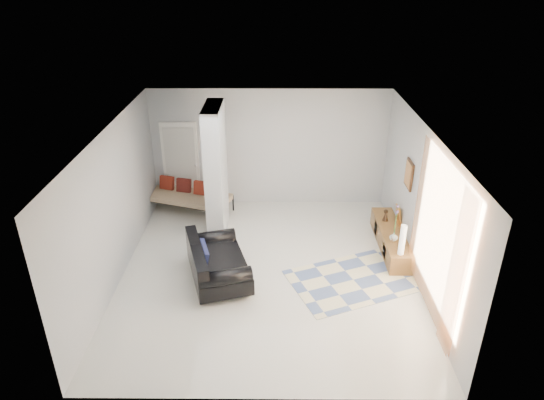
{
  "coord_description": "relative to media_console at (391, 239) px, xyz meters",
  "views": [
    {
      "loc": [
        0.14,
        -7.69,
        5.36
      ],
      "look_at": [
        0.08,
        0.6,
        1.24
      ],
      "focal_mm": 32.0,
      "sensor_mm": 36.0,
      "label": 1
    }
  ],
  "objects": [
    {
      "name": "cylinder_lamp",
      "position": [
        -0.02,
        -0.87,
        0.5
      ],
      "size": [
        0.11,
        0.11,
        0.61
      ],
      "primitive_type": "cylinder",
      "color": "white",
      "rests_on": "media_console"
    },
    {
      "name": "wall_back",
      "position": [
        -2.52,
        2.1,
        1.2
      ],
      "size": [
        6.0,
        0.0,
        6.0
      ],
      "primitive_type": "plane",
      "rotation": [
        1.57,
        0.0,
        0.0
      ],
      "color": "#B8BBBD",
      "rests_on": "ground"
    },
    {
      "name": "partition_column",
      "position": [
        -3.62,
        0.7,
        1.2
      ],
      "size": [
        0.35,
        1.2,
        2.8
      ],
      "primitive_type": "cube",
      "color": "silver",
      "rests_on": "floor"
    },
    {
      "name": "wall_art",
      "position": [
        0.2,
        -0.0,
        1.45
      ],
      "size": [
        0.04,
        0.45,
        0.55
      ],
      "primitive_type": "cube",
      "color": "#3A200F",
      "rests_on": "wall_right"
    },
    {
      "name": "floor",
      "position": [
        -2.52,
        -0.9,
        -0.2
      ],
      "size": [
        6.0,
        6.0,
        0.0
      ],
      "primitive_type": "plane",
      "color": "silver",
      "rests_on": "ground"
    },
    {
      "name": "daybed",
      "position": [
        -4.44,
        1.58,
        0.21
      ],
      "size": [
        2.12,
        1.41,
        0.77
      ],
      "rotation": [
        0.0,
        0.0,
        -0.32
      ],
      "color": "black",
      "rests_on": "floor"
    },
    {
      "name": "media_console",
      "position": [
        0.0,
        0.0,
        0.0
      ],
      "size": [
        0.45,
        2.07,
        0.8
      ],
      "color": "brown",
      "rests_on": "floor"
    },
    {
      "name": "loveseat",
      "position": [
        -3.49,
        -1.14,
        0.15
      ],
      "size": [
        1.39,
        1.84,
        0.76
      ],
      "rotation": [
        0.0,
        0.0,
        0.29
      ],
      "color": "silver",
      "rests_on": "floor"
    },
    {
      "name": "hallway_door",
      "position": [
        -4.62,
        2.06,
        0.82
      ],
      "size": [
        0.85,
        0.06,
        2.04
      ],
      "primitive_type": "cube",
      "color": "white",
      "rests_on": "floor"
    },
    {
      "name": "ceiling",
      "position": [
        -2.52,
        -0.9,
        2.6
      ],
      "size": [
        6.0,
        6.0,
        0.0
      ],
      "primitive_type": "plane",
      "rotation": [
        3.14,
        0.0,
        0.0
      ],
      "color": "white",
      "rests_on": "wall_back"
    },
    {
      "name": "curtain",
      "position": [
        0.15,
        -2.05,
        1.25
      ],
      "size": [
        0.0,
        2.55,
        2.55
      ],
      "primitive_type": "plane",
      "rotation": [
        1.57,
        0.0,
        1.57
      ],
      "color": "orange",
      "rests_on": "wall_right"
    },
    {
      "name": "area_rug",
      "position": [
        -0.92,
        -1.17,
        -0.2
      ],
      "size": [
        2.67,
        2.25,
        0.01
      ],
      "primitive_type": "cube",
      "rotation": [
        0.0,
        0.0,
        0.39
      ],
      "color": "beige",
      "rests_on": "floor"
    },
    {
      "name": "bronze_figurine",
      "position": [
        -0.05,
        0.43,
        0.32
      ],
      "size": [
        0.13,
        0.13,
        0.25
      ],
      "primitive_type": null,
      "rotation": [
        0.0,
        0.0,
        -0.04
      ],
      "color": "#322216",
      "rests_on": "media_console"
    },
    {
      "name": "wall_front",
      "position": [
        -2.52,
        -3.9,
        1.2
      ],
      "size": [
        6.0,
        0.0,
        6.0
      ],
      "primitive_type": "plane",
      "rotation": [
        -1.57,
        0.0,
        0.0
      ],
      "color": "#B8BBBD",
      "rests_on": "ground"
    },
    {
      "name": "wall_right",
      "position": [
        0.23,
        -0.9,
        1.2
      ],
      "size": [
        0.0,
        6.0,
        6.0
      ],
      "primitive_type": "plane",
      "rotation": [
        1.57,
        0.0,
        -1.57
      ],
      "color": "#B8BBBD",
      "rests_on": "ground"
    },
    {
      "name": "vase",
      "position": [
        -0.05,
        -0.39,
        0.28
      ],
      "size": [
        0.17,
        0.17,
        0.17
      ],
      "primitive_type": "imported",
      "rotation": [
        0.0,
        0.0,
        0.01
      ],
      "color": "silver",
      "rests_on": "media_console"
    },
    {
      "name": "wall_left",
      "position": [
        -5.27,
        -0.9,
        1.2
      ],
      "size": [
        0.0,
        6.0,
        6.0
      ],
      "primitive_type": "plane",
      "rotation": [
        1.57,
        0.0,
        1.57
      ],
      "color": "#B8BBBD",
      "rests_on": "ground"
    }
  ]
}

